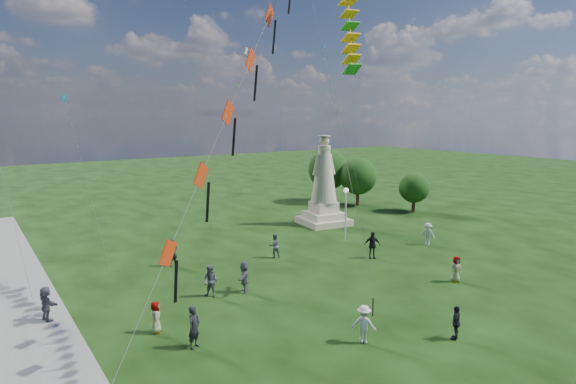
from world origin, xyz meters
TOP-DOWN VIEW (x-y plane):
  - statue at (10.73, 19.57)m, footprint 4.26×4.26m
  - lamppost at (8.67, 14.34)m, footprint 0.38×0.38m
  - tree_row at (18.87, 25.19)m, footprint 7.11×12.76m
  - person_0 at (-7.83, 4.90)m, footprint 0.79×0.72m
  - person_1 at (-4.84, 9.62)m, footprint 0.90×0.99m
  - person_2 at (-1.73, 1.28)m, footprint 1.06×1.18m
  - person_3 at (1.74, -0.75)m, footprint 0.99×0.79m
  - person_4 at (7.81, 3.75)m, footprint 0.82×0.60m
  - person_5 at (-12.48, 11.10)m, footprint 1.02×1.64m
  - person_6 at (-4.55, 15.74)m, footprint 0.69×0.50m
  - person_7 at (1.75, 13.63)m, footprint 0.86×0.60m
  - person_8 at (12.84, 9.91)m, footprint 1.01×1.20m
  - person_9 at (7.07, 9.81)m, footprint 1.21×1.01m
  - person_10 at (-8.68, 7.15)m, footprint 0.62×0.80m
  - person_11 at (-3.03, 9.23)m, footprint 1.50×1.73m
  - red_kite_train at (-5.75, 4.61)m, footprint 12.83×9.35m
  - small_kites at (1.16, 23.24)m, footprint 28.36×17.21m

SIDE VIEW (x-z plane):
  - person_10 at x=-8.68m, z-range 0.00..1.44m
  - person_3 at x=1.74m, z-range 0.00..1.51m
  - person_4 at x=7.81m, z-range 0.00..1.52m
  - person_5 at x=-12.48m, z-range 0.00..1.64m
  - person_2 at x=-1.73m, z-range 0.00..1.64m
  - person_7 at x=1.75m, z-range 0.00..1.64m
  - person_8 at x=12.84m, z-range 0.00..1.65m
  - person_1 at x=-4.84m, z-range 0.00..1.73m
  - person_11 at x=-3.03m, z-range 0.00..1.75m
  - person_6 at x=-4.55m, z-range 0.00..1.76m
  - person_0 at x=-7.83m, z-range 0.00..1.80m
  - person_9 at x=7.07m, z-range 0.00..1.83m
  - statue at x=10.73m, z-range -0.95..6.81m
  - lamppost at x=8.67m, z-range 0.90..4.97m
  - tree_row at x=18.87m, z-range 0.35..6.10m
  - red_kite_train at x=-5.75m, z-range 2.00..18.72m
  - small_kites at x=1.16m, z-range -2.09..28.13m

